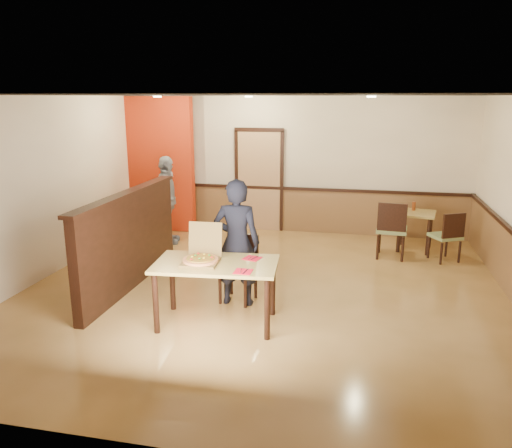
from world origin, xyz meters
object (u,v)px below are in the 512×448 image
Objects in this scene: main_table at (216,271)px; pizza_box at (201,258)px; diner at (237,243)px; passerby at (167,200)px; side_chair_left at (392,228)px; diner_chair at (240,265)px; condiment at (414,206)px; side_chair_right at (448,235)px; side_table at (416,221)px.

main_table is 0.25m from pizza_box.
passerby is at bearing -54.73° from diner.
pizza_box is (-2.43, -3.17, 0.30)m from side_chair_left.
diner is 1.03× the size of passerby.
diner is at bearing 65.38° from pizza_box.
diner_chair is 1.75× the size of pizza_box.
side_chair_right is at bearing -55.53° from condiment.
main_table is 4.75m from condiment.
diner is (0.09, 0.68, 0.18)m from main_table.
side_table is (2.71, 3.78, -0.15)m from main_table.
passerby reaches higher than main_table.
side_table is 4.78× the size of condiment.
side_chair_left is 0.94m from side_chair_right.
passerby reaches higher than side_table.
pizza_box is (-0.27, -0.69, -0.01)m from diner.
pizza_box is (-2.89, -3.80, 0.32)m from side_table.
main_table is at bearing -161.15° from passerby.
side_table is 4.07m from diner.
side_chair_left is at bearing -103.46° from passerby.
main_table is 4.50m from side_chair_right.
passerby is at bearing 139.80° from diner_chair.
main_table is 1.53× the size of side_chair_left.
condiment is (2.67, 3.93, 0.11)m from main_table.
side_chair_right is (3.19, 3.17, -0.21)m from main_table.
side_chair_left is 6.31× the size of condiment.
side_chair_right reaches higher than main_table.
diner_chair reaches higher than side_chair_right.
diner_chair is 3.95m from side_table.
passerby is at bearing 115.02° from pizza_box.
side_chair_left reaches higher than side_table.
diner reaches higher than side_chair_left.
diner is (-2.62, -3.10, 0.32)m from side_table.
side_table is (2.61, 2.96, 0.04)m from diner_chair.
side_chair_left is 1.16× the size of side_chair_right.
condiment is at bearing 60.05° from diner_chair.
pizza_box is 3.25× the size of condiment.
pizza_box is at bearing -127.26° from side_table.
condiment is (2.85, 3.94, -0.06)m from pizza_box.
pizza_box reaches higher than diner_chair.
side_table is at bearing -133.22° from diner.
main_table is 1.70× the size of diner_chair.
diner_chair is at bearing 68.55° from pizza_box.
pizza_box is at bearing 15.66° from side_chair_right.
side_chair_right is at bearing 39.89° from main_table.
side_chair_right is at bearing -173.59° from side_chair_left.
passerby is 10.43× the size of condiment.
condiment is (-0.52, 0.76, 0.32)m from side_chair_right.
side_chair_right is 4.65m from pizza_box.
diner is (-3.10, -2.49, 0.39)m from side_chair_right.
diner_chair is 3.18m from side_chair_left.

